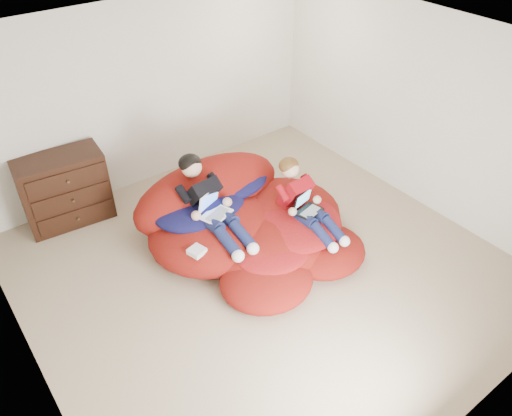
{
  "coord_description": "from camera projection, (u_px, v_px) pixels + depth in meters",
  "views": [
    {
      "loc": [
        -2.58,
        -3.28,
        4.04
      ],
      "look_at": [
        0.08,
        0.23,
        0.7
      ],
      "focal_mm": 35.0,
      "sensor_mm": 36.0,
      "label": 1
    }
  ],
  "objects": [
    {
      "name": "cream_pillow",
      "position": [
        181.0,
        180.0,
        6.11
      ],
      "size": [
        0.44,
        0.28,
        0.28
      ],
      "primitive_type": "ellipsoid",
      "color": "beige",
      "rests_on": "beanbag_pile"
    },
    {
      "name": "laptop_black",
      "position": [
        307.0,
        206.0,
        5.79
      ],
      "size": [
        0.34,
        0.32,
        0.23
      ],
      "color": "black",
      "rests_on": "younger_boy"
    },
    {
      "name": "younger_boy",
      "position": [
        303.0,
        198.0,
        5.79
      ],
      "size": [
        0.32,
        1.08,
        0.74
      ],
      "color": "#A10E16",
      "rests_on": "beanbag_pile"
    },
    {
      "name": "room_shell",
      "position": [
        263.0,
        254.0,
        5.63
      ],
      "size": [
        5.1,
        5.1,
        2.77
      ],
      "color": "tan",
      "rests_on": "ground"
    },
    {
      "name": "older_boy",
      "position": [
        208.0,
        199.0,
        5.66
      ],
      "size": [
        0.38,
        1.27,
        0.77
      ],
      "color": "black",
      "rests_on": "beanbag_pile"
    },
    {
      "name": "power_adapter",
      "position": [
        197.0,
        251.0,
        5.38
      ],
      "size": [
        0.2,
        0.2,
        0.06
      ],
      "primitive_type": "cube",
      "rotation": [
        0.0,
        0.0,
        0.26
      ],
      "color": "white",
      "rests_on": "beanbag_pile"
    },
    {
      "name": "laptop_white",
      "position": [
        213.0,
        208.0,
        5.63
      ],
      "size": [
        0.4,
        0.4,
        0.25
      ],
      "color": "white",
      "rests_on": "older_boy"
    },
    {
      "name": "beanbag_pile",
      "position": [
        244.0,
        221.0,
        6.03
      ],
      "size": [
        2.43,
        2.35,
        0.93
      ],
      "color": "maroon",
      "rests_on": "ground"
    },
    {
      "name": "dresser",
      "position": [
        65.0,
        189.0,
        6.22
      ],
      "size": [
        1.08,
        0.63,
        0.93
      ],
      "color": "black",
      "rests_on": "ground"
    }
  ]
}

